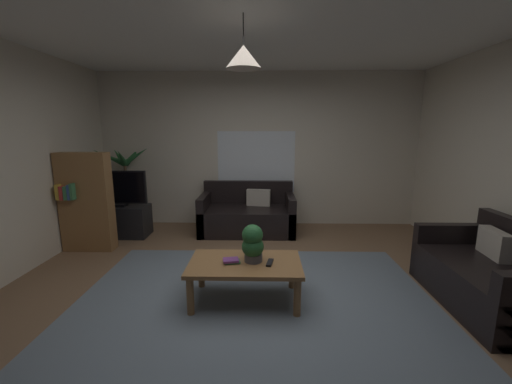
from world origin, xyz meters
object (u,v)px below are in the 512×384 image
(book_on_table_1, at_px, (231,260))
(remote_on_table_0, at_px, (270,263))
(bookshelf_corner, at_px, (86,202))
(pendant_lamp, at_px, (244,57))
(couch_under_window, at_px, (248,216))
(book_on_table_0, at_px, (233,262))
(coffee_table, at_px, (245,268))
(tv_stand, at_px, (120,221))
(potted_plant_on_table, at_px, (253,243))
(tv, at_px, (117,188))
(potted_palm_corner, at_px, (127,191))
(couch_right_side, at_px, (492,279))

(book_on_table_1, bearing_deg, remote_on_table_0, -1.92)
(bookshelf_corner, distance_m, pendant_lamp, 3.13)
(couch_under_window, relative_size, book_on_table_0, 10.33)
(remote_on_table_0, distance_m, bookshelf_corner, 2.92)
(coffee_table, distance_m, pendant_lamp, 1.98)
(tv_stand, xyz_separation_m, pendant_lamp, (2.13, -1.93, 2.08))
(coffee_table, relative_size, potted_plant_on_table, 2.92)
(couch_under_window, relative_size, potted_plant_on_table, 4.09)
(tv_stand, xyz_separation_m, tv, (-0.00, -0.02, 0.55))
(potted_palm_corner, bearing_deg, couch_under_window, -6.88)
(remote_on_table_0, height_order, pendant_lamp, pendant_lamp)
(tv_stand, xyz_separation_m, bookshelf_corner, (-0.19, -0.60, 0.46))
(bookshelf_corner, bearing_deg, potted_palm_corner, 84.97)
(potted_palm_corner, relative_size, pendant_lamp, 3.26)
(coffee_table, xyz_separation_m, pendant_lamp, (-0.00, 0.00, 1.98))
(bookshelf_corner, bearing_deg, tv_stand, 72.87)
(tv_stand, relative_size, tv, 0.97)
(potted_plant_on_table, height_order, pendant_lamp, pendant_lamp)
(tv_stand, distance_m, potted_palm_corner, 0.66)
(book_on_table_1, relative_size, tv_stand, 0.17)
(potted_palm_corner, bearing_deg, book_on_table_0, -49.73)
(couch_right_side, xyz_separation_m, tv_stand, (-4.54, 1.98, -0.03))
(tv_stand, bearing_deg, remote_on_table_0, -39.60)
(couch_right_side, bearing_deg, tv_stand, -113.56)
(couch_right_side, distance_m, coffee_table, 2.41)
(coffee_table, distance_m, tv_stand, 2.88)
(remote_on_table_0, distance_m, potted_plant_on_table, 0.25)
(couch_right_side, distance_m, tv_stand, 4.95)
(remote_on_table_0, xyz_separation_m, potted_plant_on_table, (-0.17, 0.05, 0.18))
(couch_right_side, distance_m, pendant_lamp, 3.16)
(book_on_table_0, distance_m, potted_palm_corner, 3.25)
(pendant_lamp, bearing_deg, tv, 138.16)
(coffee_table, distance_m, remote_on_table_0, 0.26)
(couch_under_window, bearing_deg, potted_plant_on_table, -85.96)
(book_on_table_0, bearing_deg, remote_on_table_0, -2.91)
(couch_under_window, height_order, book_on_table_1, couch_under_window)
(couch_right_side, height_order, potted_palm_corner, potted_palm_corner)
(potted_plant_on_table, bearing_deg, potted_palm_corner, 133.22)
(potted_palm_corner, xyz_separation_m, bookshelf_corner, (-0.10, -1.13, 0.07))
(book_on_table_1, xyz_separation_m, remote_on_table_0, (0.38, -0.01, -0.02))
(coffee_table, distance_m, book_on_table_1, 0.17)
(couch_under_window, relative_size, book_on_table_1, 10.34)
(tv_stand, height_order, potted_palm_corner, potted_palm_corner)
(coffee_table, xyz_separation_m, bookshelf_corner, (-2.32, 1.33, 0.35))
(book_on_table_1, distance_m, tv_stand, 2.80)
(book_on_table_1, bearing_deg, couch_under_window, 88.48)
(potted_plant_on_table, relative_size, bookshelf_corner, 0.27)
(couch_right_side, bearing_deg, book_on_table_0, -90.65)
(potted_plant_on_table, bearing_deg, book_on_table_1, -169.32)
(remote_on_table_0, xyz_separation_m, potted_palm_corner, (-2.47, 2.50, 0.21))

